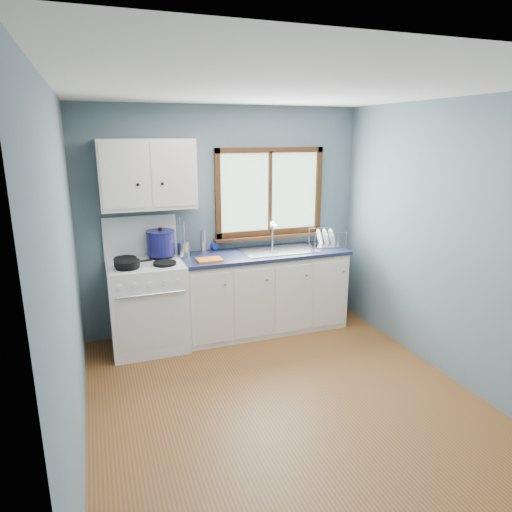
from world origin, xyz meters
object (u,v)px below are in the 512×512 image
object	(u,v)px
base_cabinets	(264,295)
utensil_crock	(184,249)
gas_range	(147,303)
sink	(279,256)
thermos	(203,242)
dish_rack	(326,241)
skillet	(127,263)
stockpot	(161,242)

from	to	relation	value
base_cabinets	utensil_crock	xyz separation A→B (m)	(-0.88, 0.11, 0.60)
gas_range	sink	bearing A→B (deg)	0.71
thermos	base_cabinets	bearing A→B (deg)	-14.55
base_cabinets	dish_rack	size ratio (longest dim) A/B	4.19
sink	gas_range	bearing A→B (deg)	-179.29
skillet	dish_rack	world-z (taller)	dish_rack
base_cabinets	utensil_crock	distance (m)	1.07
utensil_crock	thermos	distance (m)	0.24
base_cabinets	sink	size ratio (longest dim) A/B	2.20
base_cabinets	thermos	bearing A→B (deg)	165.45
skillet	utensil_crock	distance (m)	0.68
stockpot	thermos	size ratio (longest dim) A/B	1.34
skillet	dish_rack	bearing A→B (deg)	-4.55
sink	utensil_crock	world-z (taller)	utensil_crock
gas_range	base_cabinets	bearing A→B (deg)	0.82
thermos	stockpot	bearing A→B (deg)	-174.07
dish_rack	stockpot	bearing A→B (deg)	-170.73
thermos	utensil_crock	bearing A→B (deg)	-166.60
gas_range	sink	xyz separation A→B (m)	(1.49, 0.02, 0.37)
sink	thermos	xyz separation A→B (m)	(-0.83, 0.17, 0.19)
base_cabinets	stockpot	distance (m)	1.31
stockpot	thermos	distance (m)	0.47
base_cabinets	gas_range	bearing A→B (deg)	-179.18
utensil_crock	thermos	size ratio (longest dim) A/B	1.58
utensil_crock	dish_rack	size ratio (longest dim) A/B	0.95
thermos	sink	bearing A→B (deg)	-11.50
base_cabinets	skillet	world-z (taller)	skillet
sink	thermos	size ratio (longest dim) A/B	3.15
gas_range	thermos	distance (m)	0.88
sink	dish_rack	distance (m)	0.63
stockpot	thermos	xyz separation A→B (m)	(0.47, 0.05, -0.04)
sink	skillet	world-z (taller)	sink
base_cabinets	dish_rack	xyz separation A→B (m)	(0.80, 0.03, 0.56)
stockpot	utensil_crock	size ratio (longest dim) A/B	0.85
skillet	stockpot	world-z (taller)	stockpot
base_cabinets	utensil_crock	size ratio (longest dim) A/B	4.40
dish_rack	sink	bearing A→B (deg)	-165.10
gas_range	thermos	xyz separation A→B (m)	(0.66, 0.19, 0.56)
utensil_crock	dish_rack	xyz separation A→B (m)	(1.68, -0.08, -0.03)
sink	skillet	xyz separation A→B (m)	(-1.67, -0.19, 0.13)
gas_range	skillet	world-z (taller)	gas_range
base_cabinets	skillet	size ratio (longest dim) A/B	4.76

